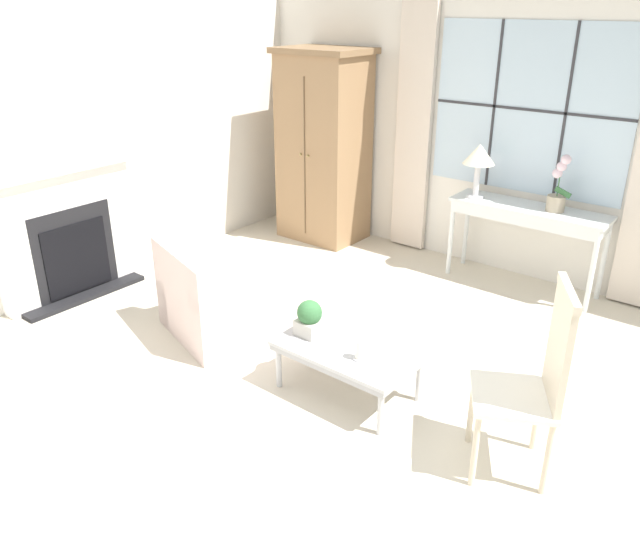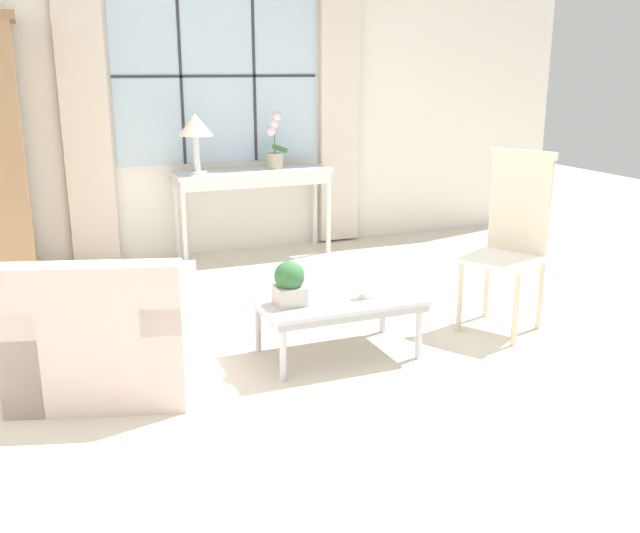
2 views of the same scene
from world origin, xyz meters
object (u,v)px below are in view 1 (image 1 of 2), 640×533
armchair_upholstered (226,301)px  coffee_table (348,352)px  fireplace (64,219)px  side_chair_wooden (537,374)px  potted_plant_small (310,318)px  pillar_candle (361,350)px  potted_orchid (558,190)px  table_lamp (479,157)px  armoire (323,146)px  console_table (528,216)px

armchair_upholstered → coffee_table: bearing=-4.7°
fireplace → side_chair_wooden: (4.14, 0.32, -0.08)m
coffee_table → potted_plant_small: 0.35m
pillar_candle → side_chair_wooden: bearing=5.7°
potted_orchid → pillar_candle: potted_orchid is taller
coffee_table → potted_plant_small: size_ratio=3.71×
coffee_table → potted_orchid: bearing=79.7°
potted_orchid → table_lamp: bearing=-173.8°
potted_orchid → armchair_upholstered: 3.02m
table_lamp → armchair_upholstered: bearing=-114.2°
coffee_table → side_chair_wooden: bearing=1.5°
armoire → table_lamp: bearing=1.6°
console_table → potted_plant_small: 2.53m
table_lamp → pillar_candle: table_lamp is taller
console_table → armchair_upholstered: console_table is taller
armchair_upholstered → potted_plant_small: size_ratio=4.34×
fireplace → pillar_candle: bearing=3.9°
potted_orchid → potted_plant_small: size_ratio=1.98×
side_chair_wooden → table_lamp: bearing=122.8°
armoire → console_table: (2.29, 0.10, -0.34)m
table_lamp → pillar_candle: bearing=-80.0°
pillar_candle → fireplace: bearing=-176.1°
fireplace → coffee_table: 2.94m
console_table → side_chair_wooden: side_chair_wooden is taller
fireplace → potted_plant_small: (2.59, 0.26, -0.23)m
table_lamp → coffee_table: 2.55m
potted_orchid → coffee_table: bearing=-100.3°
coffee_table → pillar_candle: size_ratio=6.21×
potted_plant_small → pillar_candle: bearing=-5.9°
table_lamp → potted_plant_small: (-0.03, -2.41, -0.68)m
potted_orchid → pillar_candle: size_ratio=3.32×
armchair_upholstered → pillar_candle: size_ratio=7.27×
coffee_table → potted_plant_small: (-0.31, -0.03, 0.17)m
armoire → console_table: armoire is taller
armchair_upholstered → fireplace: bearing=-166.2°
potted_plant_small → coffee_table: bearing=5.3°
pillar_candle → armchair_upholstered: bearing=172.8°
armoire → potted_plant_small: 2.99m
side_chair_wooden → armoire: bearing=145.1°
armchair_upholstered → side_chair_wooden: bearing=-1.7°
armoire → pillar_candle: armoire is taller
armoire → armchair_upholstered: bearing=-71.1°
table_lamp → potted_plant_small: size_ratio=1.99×
armoire → coffee_table: size_ratio=2.17×
potted_orchid → armchair_upholstered: size_ratio=0.46×
fireplace → table_lamp: 3.77m
table_lamp → fireplace: bearing=-134.4°
fireplace → coffee_table: size_ratio=2.35×
coffee_table → table_lamp: bearing=96.7°
table_lamp → potted_plant_small: bearing=-90.7°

